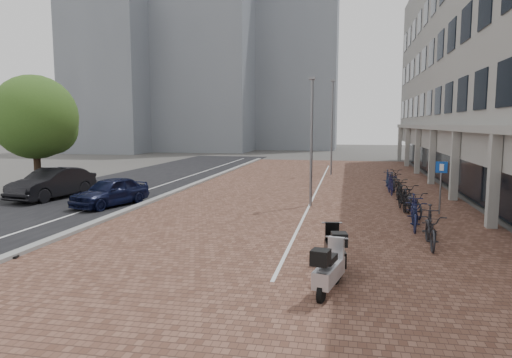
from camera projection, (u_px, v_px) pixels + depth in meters
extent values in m
plane|color=#474442|center=(217.00, 245.00, 13.83)|extent=(140.00, 140.00, 0.00)
cube|color=brown|center=(313.00, 190.00, 25.11)|extent=(14.50, 42.00, 0.04)
cube|color=black|center=(129.00, 185.00, 27.28)|extent=(8.00, 50.00, 0.03)
cube|color=gray|center=(191.00, 186.00, 26.51)|extent=(0.35, 42.00, 0.14)
cube|color=white|center=(160.00, 186.00, 26.89)|extent=(0.12, 44.00, 0.00)
cube|color=white|center=(317.00, 190.00, 25.07)|extent=(0.10, 30.00, 0.00)
cube|color=black|center=(446.00, 157.00, 27.31)|extent=(0.15, 38.00, 3.20)
cube|color=#9A9A95|center=(444.00, 127.00, 27.14)|extent=(1.60, 38.00, 0.30)
cube|color=#9A9A95|center=(494.00, 180.00, 15.79)|extent=(0.35, 0.35, 3.40)
cube|color=#9A9A95|center=(455.00, 165.00, 21.62)|extent=(0.35, 0.35, 3.40)
cube|color=#9A9A95|center=(432.00, 156.00, 27.46)|extent=(0.35, 0.35, 3.40)
cube|color=#9A9A95|center=(418.00, 151.00, 33.30)|extent=(0.35, 0.35, 3.40)
cube|color=#9A9A95|center=(407.00, 147.00, 39.14)|extent=(0.35, 0.35, 3.40)
cube|color=#9A9A95|center=(400.00, 144.00, 44.98)|extent=(0.35, 0.35, 3.40)
cube|color=gray|center=(202.00, 32.00, 61.78)|extent=(14.00, 12.00, 32.00)
cube|color=gray|center=(296.00, 59.00, 66.58)|extent=(12.00, 10.00, 26.00)
cube|color=gray|center=(113.00, 74.00, 58.63)|extent=(10.00, 10.00, 20.00)
imported|color=black|center=(110.00, 192.00, 20.31)|extent=(2.57, 4.06, 1.29)
imported|color=black|center=(53.00, 183.00, 22.33)|extent=(2.25, 4.75, 1.51)
cylinder|color=slate|center=(440.00, 191.00, 18.29)|extent=(0.07, 0.07, 1.97)
cube|color=#0C3DA1|center=(442.00, 167.00, 18.15)|extent=(0.44, 0.19, 0.45)
cylinder|color=slate|center=(311.00, 143.00, 19.92)|extent=(0.12, 0.12, 5.59)
cylinder|color=slate|center=(332.00, 128.00, 32.24)|extent=(0.12, 0.12, 6.67)
cylinder|color=#382619|center=(38.00, 170.00, 23.02)|extent=(0.34, 0.34, 2.65)
sphere|color=#34541D|center=(35.00, 117.00, 22.70)|extent=(4.17, 4.17, 4.17)
sphere|color=#34541D|center=(51.00, 129.00, 23.23)|extent=(2.65, 2.65, 2.65)
imported|color=black|center=(431.00, 230.00, 13.50)|extent=(0.77, 2.00, 1.04)
imported|color=black|center=(430.00, 222.00, 14.59)|extent=(0.76, 1.80, 1.05)
imported|color=#151B3B|center=(415.00, 215.00, 15.77)|extent=(0.85, 2.02, 1.04)
imported|color=#16193E|center=(414.00, 209.00, 16.86)|extent=(0.52, 1.76, 1.05)
imported|color=black|center=(413.00, 204.00, 17.96)|extent=(1.05, 2.07, 1.04)
imported|color=black|center=(402.00, 199.00, 19.13)|extent=(0.60, 1.77, 1.05)
imported|color=black|center=(408.00, 195.00, 20.18)|extent=(0.79, 2.00, 1.04)
imported|color=black|center=(400.00, 191.00, 21.35)|extent=(0.57, 1.77, 1.05)
imported|color=#4C4945|center=(399.00, 188.00, 22.44)|extent=(0.80, 2.01, 1.04)
imported|color=#16153A|center=(391.00, 185.00, 23.62)|extent=(0.55, 1.76, 1.05)
imported|color=black|center=(394.00, 182.00, 24.69)|extent=(0.80, 2.01, 1.04)
imported|color=#16223F|center=(388.00, 179.00, 25.86)|extent=(0.52, 1.75, 1.05)
imported|color=black|center=(394.00, 177.00, 26.89)|extent=(0.92, 2.04, 1.04)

